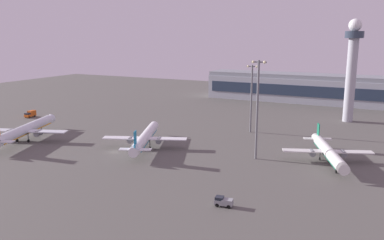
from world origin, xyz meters
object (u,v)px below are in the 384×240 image
airplane_taxiway_distant (328,151)px  airplane_terminal_side (145,138)px  apron_light_west (251,94)px  cargo_loader (223,201)px  control_tower (352,64)px  catering_truck (30,114)px  apron_light_east (257,105)px  airplane_far_stand (25,130)px

airplane_taxiway_distant → airplane_terminal_side: bearing=-10.1°
airplane_taxiway_distant → apron_light_west: size_ratio=1.25×
cargo_loader → apron_light_west: size_ratio=0.16×
control_tower → catering_truck: control_tower is taller
airplane_terminal_side → apron_light_west: bearing=34.4°
catering_truck → apron_light_east: bearing=168.1°
airplane_far_stand → cargo_loader: (87.78, -20.98, -2.86)m
airplane_far_stand → airplane_terminal_side: (45.13, 11.83, -0.38)m
airplane_terminal_side → catering_truck: airplane_terminal_side is taller
apron_light_east → control_tower: bearing=74.4°
airplane_taxiway_distant → apron_light_east: (-20.85, -6.81, 14.05)m
airplane_far_stand → apron_light_west: size_ratio=1.49×
apron_light_east → airplane_terminal_side: bearing=-172.5°
control_tower → catering_truck: size_ratio=7.84×
cargo_loader → apron_light_west: 74.76m
airplane_taxiway_distant → apron_light_east: bearing=-3.3°
apron_light_west → cargo_loader: bearing=-76.5°
airplane_far_stand → apron_light_west: bearing=15.9°
cargo_loader → apron_light_west: apron_light_west is taller
airplane_terminal_side → cargo_loader: (42.65, -32.81, -2.47)m
control_tower → airplane_taxiway_distant: (0.51, -66.14, -22.68)m
control_tower → apron_light_west: bearing=-130.1°
catering_truck → apron_light_west: apron_light_west is taller
airplane_taxiway_distant → apron_light_east: size_ratio=1.09×
control_tower → apron_light_west: control_tower is taller
airplane_taxiway_distant → catering_truck: airplane_taxiway_distant is taller
control_tower → airplane_taxiway_distant: control_tower is taller
control_tower → airplane_far_stand: 139.03m
airplane_taxiway_distant → cargo_loader: 47.66m
cargo_loader → airplane_taxiway_distant: bearing=-28.1°
catering_truck → cargo_loader: size_ratio=1.33×
catering_truck → airplane_far_stand: bearing=131.7°
control_tower → airplane_terminal_side: control_tower is taller
cargo_loader → control_tower: bearing=-16.0°
airplane_far_stand → airplane_taxiway_distant: airplane_far_stand is taller
control_tower → apron_light_east: control_tower is taller
control_tower → apron_light_west: size_ratio=1.68×
airplane_far_stand → cargo_loader: airplane_far_stand is taller
airplane_taxiway_distant → catering_truck: 137.97m
control_tower → airplane_far_stand: (-103.82, -89.80, -22.06)m
apron_light_west → airplane_taxiway_distant: bearing=-38.4°
airplane_far_stand → apron_light_east: size_ratio=1.29×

